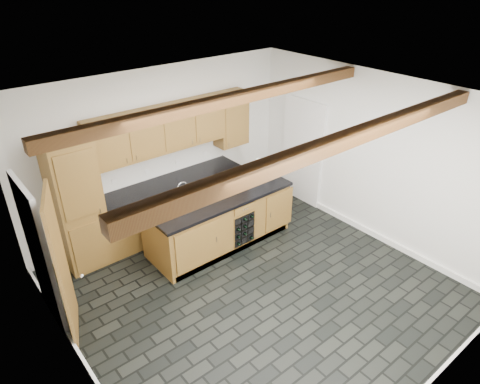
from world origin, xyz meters
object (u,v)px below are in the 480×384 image
Objects in this scene: kitchen_scale at (244,184)px; fruit_bowl at (254,177)px; island at (220,219)px; paper_towel at (259,165)px.

kitchen_scale reaches higher than fruit_bowl.
island is 11.24× the size of fruit_bowl.
fruit_bowl is 0.30m from paper_towel.
fruit_bowl is at bearing 5.56° from island.
kitchen_scale is 1.00× the size of fruit_bowl.
paper_towel is at bearing 12.36° from island.
paper_towel reaches higher than fruit_bowl.
paper_towel is (0.54, 0.24, 0.09)m from kitchen_scale.
paper_towel reaches higher than kitchen_scale.
fruit_bowl is 0.92× the size of paper_towel.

